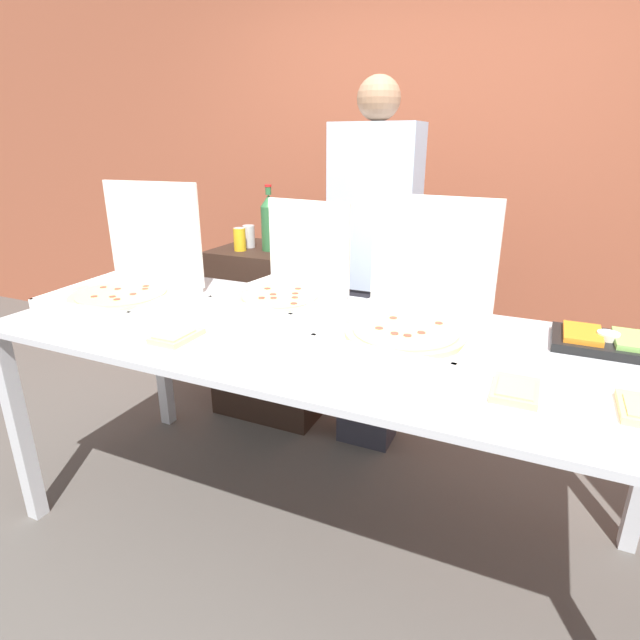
% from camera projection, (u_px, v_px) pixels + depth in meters
% --- Properties ---
extents(ground_plane, '(16.00, 16.00, 0.00)m').
position_uv_depth(ground_plane, '(320.00, 530.00, 2.09)').
color(ground_plane, '#514C47').
extents(brick_wall_behind, '(10.00, 0.06, 2.80)m').
position_uv_depth(brick_wall_behind, '(433.00, 165.00, 3.08)').
color(brick_wall_behind, '#9E5138').
rests_on(brick_wall_behind, ground_plane).
extents(buffet_table, '(2.42, 0.95, 0.89)m').
position_uv_depth(buffet_table, '(320.00, 356.00, 1.83)').
color(buffet_table, silver).
rests_on(buffet_table, ground_plane).
extents(pizza_box_far_left, '(0.52, 0.53, 0.47)m').
position_uv_depth(pizza_box_far_left, '(412.00, 314.00, 1.74)').
color(pizza_box_far_left, silver).
rests_on(pizza_box_far_left, buffet_table).
extents(pizza_box_near_left, '(0.53, 0.54, 0.49)m').
position_uv_depth(pizza_box_near_left, '(130.00, 280.00, 2.17)').
color(pizza_box_near_left, silver).
rests_on(pizza_box_near_left, buffet_table).
extents(pizza_box_far_right, '(0.47, 0.49, 0.41)m').
position_uv_depth(pizza_box_far_right, '(287.00, 286.00, 2.11)').
color(pizza_box_far_right, silver).
rests_on(pizza_box_far_right, buffet_table).
extents(paper_plate_front_left, '(0.24, 0.24, 0.03)m').
position_uv_depth(paper_plate_front_left, '(177.00, 338.00, 1.72)').
color(paper_plate_front_left, white).
rests_on(paper_plate_front_left, buffet_table).
extents(paper_plate_front_center, '(0.21, 0.21, 0.03)m').
position_uv_depth(paper_plate_front_center, '(515.00, 391.00, 1.35)').
color(paper_plate_front_center, white).
rests_on(paper_plate_front_center, buffet_table).
extents(veggie_tray, '(0.34, 0.23, 0.05)m').
position_uv_depth(veggie_tray, '(607.00, 341.00, 1.66)').
color(veggie_tray, black).
rests_on(veggie_tray, buffet_table).
extents(sideboard_podium, '(0.61, 0.50, 0.98)m').
position_uv_depth(sideboard_podium, '(275.00, 331.00, 2.93)').
color(sideboard_podium, black).
rests_on(sideboard_podium, ground_plane).
extents(soda_bottle, '(0.09, 0.09, 0.35)m').
position_uv_depth(soda_bottle, '(269.00, 222.00, 2.68)').
color(soda_bottle, '#2D6638').
rests_on(soda_bottle, sideboard_podium).
extents(soda_can_silver, '(0.07, 0.07, 0.12)m').
position_uv_depth(soda_can_silver, '(249.00, 236.00, 2.79)').
color(soda_can_silver, silver).
rests_on(soda_can_silver, sideboard_podium).
extents(soda_can_colored, '(0.07, 0.07, 0.12)m').
position_uv_depth(soda_can_colored, '(240.00, 239.00, 2.70)').
color(soda_can_colored, gold).
rests_on(soda_can_colored, sideboard_podium).
extents(person_guest_plaid, '(0.40, 0.22, 1.81)m').
position_uv_depth(person_guest_plaid, '(373.00, 270.00, 2.43)').
color(person_guest_plaid, '#2D2D38').
rests_on(person_guest_plaid, ground_plane).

